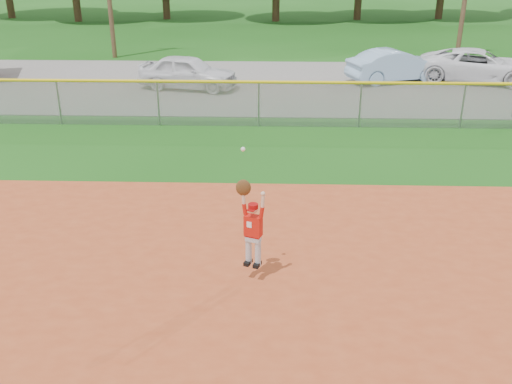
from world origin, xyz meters
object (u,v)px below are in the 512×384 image
car_white_b (478,66)px  ballplayer (252,224)px  car_blue (395,66)px  car_white_a (188,72)px

car_white_b → ballplayer: 18.66m
car_white_b → ballplayer: size_ratio=2.24×
car_blue → car_white_b: (3.60, 0.10, 0.00)m
car_white_a → car_blue: car_white_a is taller
car_white_a → car_blue: size_ratio=0.97×
car_white_a → car_blue: 8.98m
car_white_a → car_white_b: car_white_b is taller
car_blue → ballplayer: size_ratio=1.88×
car_blue → car_white_a: bearing=80.5°
car_white_a → ballplayer: 14.88m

